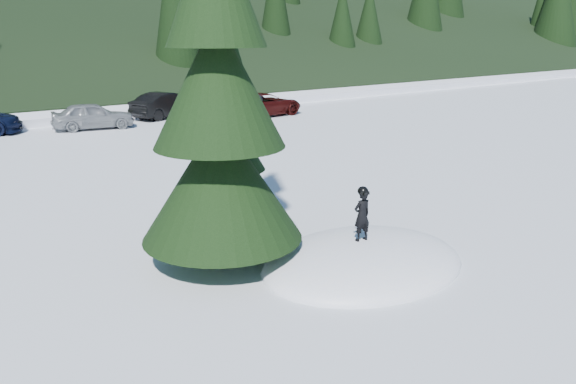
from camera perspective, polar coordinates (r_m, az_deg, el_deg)
ground at (r=11.62m, az=7.62°, el=-7.26°), size 200.00×200.00×0.00m
snow_mound at (r=11.62m, az=7.62°, el=-7.26°), size 4.48×3.52×0.96m
spruce_tall at (r=10.80m, az=-7.08°, el=9.29°), size 3.20×3.20×8.60m
spruce_short at (r=12.68m, az=-6.30°, el=4.72°), size 2.20×2.20×5.37m
child_skier at (r=11.34m, az=7.53°, el=-2.38°), size 0.41×0.29×1.06m
adult_0 at (r=24.12m, az=-3.80°, el=6.80°), size 0.90×0.92×1.50m
adult_1 at (r=25.86m, az=-2.85°, el=7.79°), size 1.15×0.95×1.83m
adult_2 at (r=26.39m, az=-3.74°, el=7.71°), size 1.02×1.21×1.63m
car_4 at (r=29.15m, az=-19.22°, el=7.33°), size 4.08×2.33×1.31m
car_5 at (r=32.10m, az=-12.15°, el=8.66°), size 4.54×2.62×1.41m
car_6 at (r=32.09m, az=-2.51°, el=8.90°), size 4.93×2.69×1.31m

